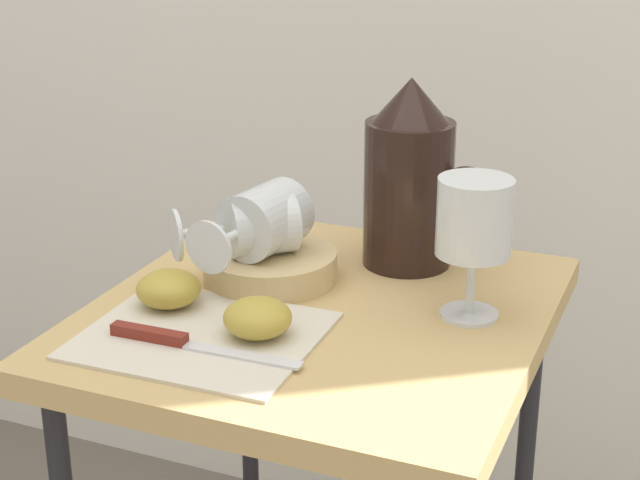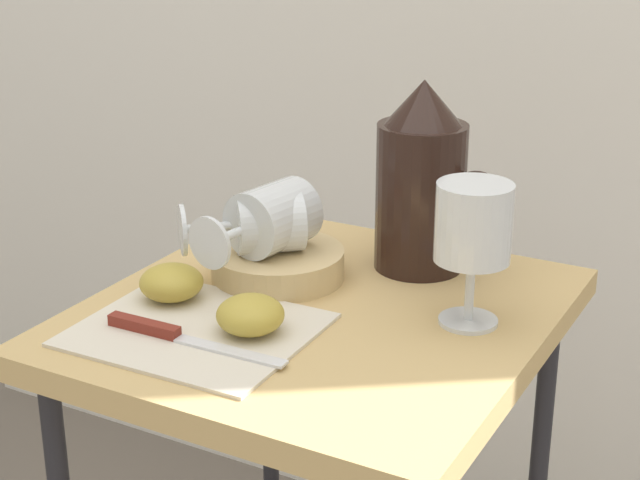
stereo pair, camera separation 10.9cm
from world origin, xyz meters
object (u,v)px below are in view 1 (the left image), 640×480
(pitcher, at_px, (409,190))
(apple_half_right, at_px, (258,318))
(wine_glass_upright, at_px, (474,225))
(knife, at_px, (176,340))
(basket_tray, at_px, (270,266))
(wine_glass_tipped_near, at_px, (263,220))
(table, at_px, (320,370))
(wine_glass_tipped_far, at_px, (257,225))
(apple_half_left, at_px, (169,289))

(pitcher, bearing_deg, apple_half_right, -106.71)
(wine_glass_upright, xyz_separation_m, knife, (-0.26, -0.19, -0.10))
(basket_tray, relative_size, wine_glass_tipped_near, 0.97)
(table, relative_size, knife, 3.40)
(wine_glass_tipped_far, distance_m, apple_half_left, 0.13)
(table, relative_size, pitcher, 3.12)
(knife, bearing_deg, wine_glass_upright, 36.45)
(pitcher, height_order, apple_half_left, pitcher)
(wine_glass_tipped_near, height_order, knife, wine_glass_tipped_near)
(table, height_order, wine_glass_upright, wine_glass_upright)
(wine_glass_tipped_near, distance_m, knife, 0.21)
(wine_glass_tipped_far, height_order, apple_half_left, wine_glass_tipped_far)
(apple_half_left, distance_m, apple_half_right, 0.13)
(table, distance_m, basket_tray, 0.14)
(basket_tray, xyz_separation_m, wine_glass_tipped_near, (-0.01, -0.00, 0.06))
(pitcher, xyz_separation_m, apple_half_left, (-0.20, -0.23, -0.07))
(wine_glass_tipped_far, bearing_deg, wine_glass_tipped_near, 55.54)
(apple_half_right, bearing_deg, table, 72.84)
(apple_half_left, xyz_separation_m, knife, (0.06, -0.08, -0.02))
(knife, bearing_deg, table, 56.72)
(knife, bearing_deg, basket_tray, 86.65)
(wine_glass_tipped_near, xyz_separation_m, apple_half_left, (-0.06, -0.11, -0.05))
(knife, bearing_deg, apple_half_left, 124.60)
(wine_glass_tipped_near, xyz_separation_m, wine_glass_tipped_far, (-0.00, -0.01, -0.00))
(basket_tray, height_order, apple_half_left, apple_half_left)
(wine_glass_tipped_far, bearing_deg, wine_glass_upright, 0.35)
(apple_half_left, bearing_deg, pitcher, 48.75)
(wine_glass_tipped_near, xyz_separation_m, knife, (-0.01, -0.19, -0.07))
(table, xyz_separation_m, knife, (-0.10, -0.15, 0.09))
(wine_glass_tipped_near, height_order, apple_half_left, wine_glass_tipped_near)
(wine_glass_tipped_near, height_order, apple_half_right, wine_glass_tipped_near)
(basket_tray, bearing_deg, wine_glass_upright, -2.45)
(pitcher, bearing_deg, knife, -115.01)
(apple_half_left, relative_size, apple_half_right, 1.00)
(basket_tray, height_order, apple_half_right, apple_half_right)
(table, xyz_separation_m, wine_glass_tipped_near, (-0.09, 0.05, 0.15))
(apple_half_left, relative_size, knife, 0.34)
(table, height_order, basket_tray, basket_tray)
(basket_tray, height_order, wine_glass_tipped_near, wine_glass_tipped_near)
(wine_glass_upright, bearing_deg, wine_glass_tipped_near, 178.72)
(basket_tray, bearing_deg, knife, -93.35)
(table, xyz_separation_m, wine_glass_upright, (0.16, 0.04, 0.18))
(wine_glass_tipped_near, bearing_deg, wine_glass_upright, -1.28)
(apple_half_right, xyz_separation_m, knife, (-0.07, -0.05, -0.02))
(table, relative_size, wine_glass_tipped_near, 4.44)
(pitcher, distance_m, wine_glass_tipped_far, 0.19)
(wine_glass_tipped_far, relative_size, knife, 0.70)
(table, distance_m, wine_glass_upright, 0.25)
(wine_glass_tipped_far, xyz_separation_m, apple_half_left, (-0.06, -0.11, -0.05))
(basket_tray, bearing_deg, apple_half_right, -69.44)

